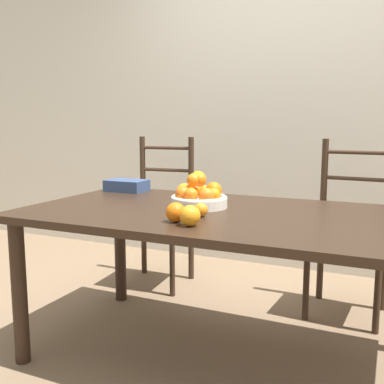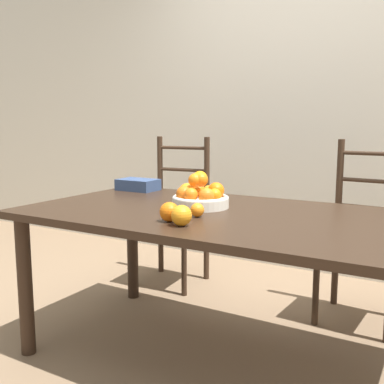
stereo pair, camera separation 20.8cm
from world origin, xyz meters
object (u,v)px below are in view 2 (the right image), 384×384
orange_loose_0 (197,210)px  chair_right (364,238)px  book_stack (138,185)px  chair_left (174,215)px  fruit_bowl (200,196)px  orange_loose_2 (182,215)px  orange_loose_1 (169,212)px

orange_loose_0 → chair_right: size_ratio=0.06×
orange_loose_0 → book_stack: 0.87m
book_stack → chair_left: bearing=93.9°
orange_loose_0 → book_stack: (-0.70, 0.51, 0.00)m
book_stack → fruit_bowl: bearing=-26.9°
fruit_bowl → orange_loose_2: 0.41m
orange_loose_1 → orange_loose_2: orange_loose_2 is taller
orange_loose_0 → chair_right: bearing=61.0°
chair_left → orange_loose_1: bearing=-62.8°
chair_left → orange_loose_2: bearing=-60.8°
orange_loose_1 → chair_right: bearing=62.1°
orange_loose_2 → chair_right: 1.29m
orange_loose_0 → orange_loose_2: orange_loose_2 is taller
orange_loose_1 → book_stack: (-0.65, 0.65, -0.01)m
chair_left → book_stack: size_ratio=4.36×
orange_loose_1 → book_stack: bearing=134.9°
chair_right → book_stack: (-1.24, -0.46, 0.27)m
chair_right → orange_loose_1: bearing=-114.0°
fruit_bowl → orange_loose_1: fruit_bowl is taller
chair_right → book_stack: chair_right is taller
orange_loose_0 → chair_right: 1.14m
fruit_bowl → orange_loose_1: (0.05, -0.35, -0.01)m
orange_loose_1 → chair_left: (-0.68, 1.11, -0.28)m
fruit_bowl → chair_right: chair_right is taller
orange_loose_1 → book_stack: orange_loose_1 is taller
orange_loose_0 → orange_loose_2: bearing=-80.0°
orange_loose_2 → orange_loose_0: bearing=100.0°
orange_loose_2 → chair_right: bearing=66.3°
fruit_bowl → orange_loose_0: fruit_bowl is taller
fruit_bowl → book_stack: size_ratio=1.16×
orange_loose_2 → orange_loose_1: bearing=153.9°
orange_loose_2 → chair_left: 1.41m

